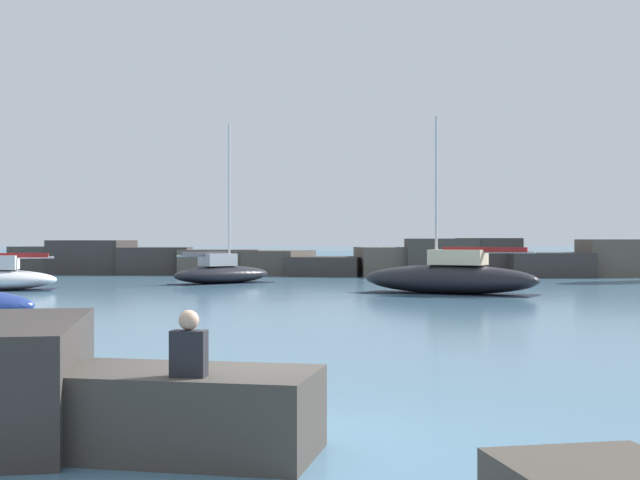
{
  "coord_description": "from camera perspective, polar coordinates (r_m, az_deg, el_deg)",
  "views": [
    {
      "loc": [
        1.94,
        -10.03,
        2.33
      ],
      "look_at": [
        -2.38,
        22.96,
        2.3
      ],
      "focal_mm": 50.0,
      "sensor_mm": 36.0,
      "label": 1
    }
  ],
  "objects": [
    {
      "name": "breakwater_jetty",
      "position": [
        57.05,
        7.27,
        -1.29
      ],
      "size": [
        55.72,
        6.65,
        2.58
      ],
      "color": "#423D38",
      "rests_on": "ground"
    },
    {
      "name": "open_sea_beyond",
      "position": [
        117.06,
        6.51,
        -1.09
      ],
      "size": [
        400.0,
        116.0,
        0.01
      ],
      "color": "teal",
      "rests_on": "ground"
    },
    {
      "name": "sailboat_moored_5",
      "position": [
        46.92,
        -6.31,
        -2.09
      ],
      "size": [
        5.34,
        5.76,
        8.38
      ],
      "color": "black",
      "rests_on": "ground"
    },
    {
      "name": "sailboat_moored_1",
      "position": [
        38.17,
        8.32,
        -2.39
      ],
      "size": [
        8.0,
        4.68,
        7.59
      ],
      "color": "black",
      "rests_on": "ground"
    },
    {
      "name": "person_on_rocks",
      "position": [
        9.36,
        -8.39,
        -8.81
      ],
      "size": [
        0.36,
        0.22,
        1.6
      ],
      "color": "#282833",
      "rests_on": "ground"
    },
    {
      "name": "ground_plane",
      "position": [
        10.47,
        -3.51,
        -12.8
      ],
      "size": [
        600.0,
        600.0,
        0.0
      ],
      "primitive_type": "plane",
      "color": "teal"
    }
  ]
}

